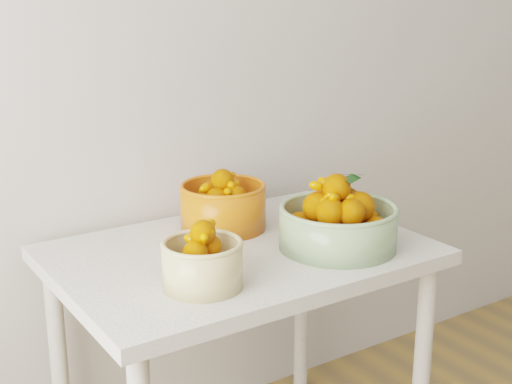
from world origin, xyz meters
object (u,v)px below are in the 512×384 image
at_px(bowl_orange, 223,205).
at_px(bowl_green, 338,222).
at_px(bowl_cream, 203,262).
at_px(table, 240,280).

bearing_deg(bowl_orange, bowl_green, -59.61).
bearing_deg(bowl_cream, table, 39.03).
bearing_deg(table, bowl_orange, 73.83).
height_order(bowl_cream, bowl_orange, bowl_orange).
relative_size(bowl_cream, bowl_orange, 0.78).
relative_size(bowl_cream, bowl_green, 0.65).
distance_m(bowl_green, bowl_orange, 0.36).
bearing_deg(bowl_green, table, 148.62).
bearing_deg(bowl_green, bowl_orange, 120.39).
relative_size(table, bowl_green, 2.50).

